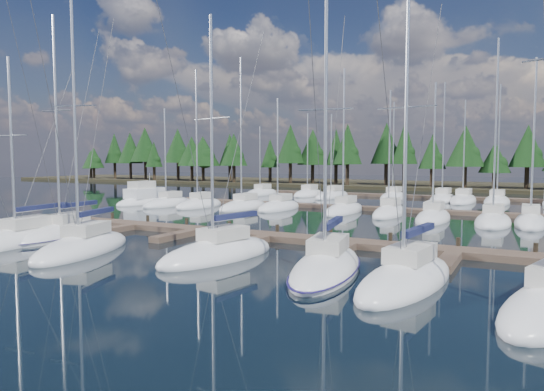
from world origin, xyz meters
The scene contains 13 objects.
ground centered at (0.00, 30.00, 0.00)m, with size 260.00×260.00×0.00m, color black.
far_shore centered at (0.00, 90.00, 0.30)m, with size 220.00×30.00×0.60m, color #2A2617.
main_dock centered at (0.00, 17.36, 0.20)m, with size 44.00×6.13×0.90m.
back_docks centered at (0.00, 49.58, 0.20)m, with size 50.00×21.80×0.40m.
front_sailboat_0 centered at (-13.47, 8.89, 0.27)m, with size 4.25×10.64×12.69m.
front_sailboat_1 centered at (-13.00, 11.78, 0.30)m, with size 4.14×9.33×15.95m.
front_sailboat_2 centered at (-7.52, 8.66, 0.30)m, with size 5.44×9.30×15.47m.
front_sailboat_3 centered at (0.51, 11.00, 0.29)m, with size 4.33×8.76×13.91m.
front_sailboat_4 centered at (7.09, 10.56, 0.28)m, with size 4.50×9.67×14.12m.
front_sailboat_5 centered at (11.02, 10.04, 0.29)m, with size 3.81×9.14×13.85m.
back_sailboat_rows centered at (0.16, 44.99, 0.27)m, with size 47.98×31.72×17.38m.
motor_yacht_left centered at (-26.74, 34.52, 0.51)m, with size 3.18×9.28×4.63m.
tree_line centered at (-2.35, 80.15, 7.48)m, with size 187.96×12.15×12.91m.
Camera 1 is at (15.63, -10.98, 5.44)m, focal length 32.00 mm.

